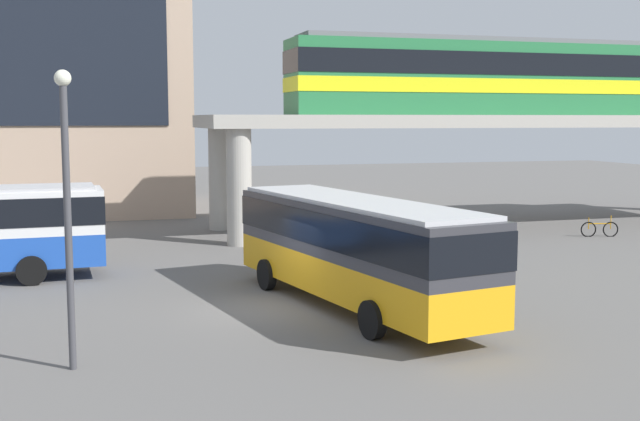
{
  "coord_description": "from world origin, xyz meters",
  "views": [
    {
      "loc": [
        -4.84,
        -22.33,
        5.52
      ],
      "look_at": [
        3.28,
        5.33,
        2.2
      ],
      "focal_mm": 44.69,
      "sensor_mm": 36.0,
      "label": 1
    }
  ],
  "objects_px": {
    "bus_main": "(354,241)",
    "bicycle_green": "(343,243)",
    "bicycle_silver": "(371,247)",
    "bicycle_orange": "(600,229)",
    "train": "(530,77)"
  },
  "relations": [
    {
      "from": "bicycle_silver",
      "to": "bicycle_orange",
      "type": "bearing_deg",
      "value": 8.91
    },
    {
      "from": "train",
      "to": "bicycle_green",
      "type": "distance_m",
      "value": 15.09
    },
    {
      "from": "train",
      "to": "bicycle_green",
      "type": "bearing_deg",
      "value": -155.06
    },
    {
      "from": "bus_main",
      "to": "train",
      "type": "bearing_deg",
      "value": 45.81
    },
    {
      "from": "train",
      "to": "bicycle_orange",
      "type": "distance_m",
      "value": 8.86
    },
    {
      "from": "train",
      "to": "bicycle_silver",
      "type": "relative_size",
      "value": 14.48
    },
    {
      "from": "bicycle_orange",
      "to": "bicycle_silver",
      "type": "relative_size",
      "value": 0.99
    },
    {
      "from": "train",
      "to": "bicycle_silver",
      "type": "xyz_separation_m",
      "value": [
        -11.15,
        -6.8,
        -7.31
      ]
    },
    {
      "from": "train",
      "to": "bicycle_green",
      "type": "relative_size",
      "value": 14.37
    },
    {
      "from": "bicycle_orange",
      "to": "bicycle_silver",
      "type": "distance_m",
      "value": 12.28
    },
    {
      "from": "bicycle_orange",
      "to": "bicycle_silver",
      "type": "bearing_deg",
      "value": -171.09
    },
    {
      "from": "train",
      "to": "bus_main",
      "type": "relative_size",
      "value": 2.26
    },
    {
      "from": "bus_main",
      "to": "bicycle_green",
      "type": "distance_m",
      "value": 10.11
    },
    {
      "from": "train",
      "to": "bus_main",
      "type": "height_order",
      "value": "train"
    },
    {
      "from": "bus_main",
      "to": "bicycle_green",
      "type": "height_order",
      "value": "bus_main"
    }
  ]
}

